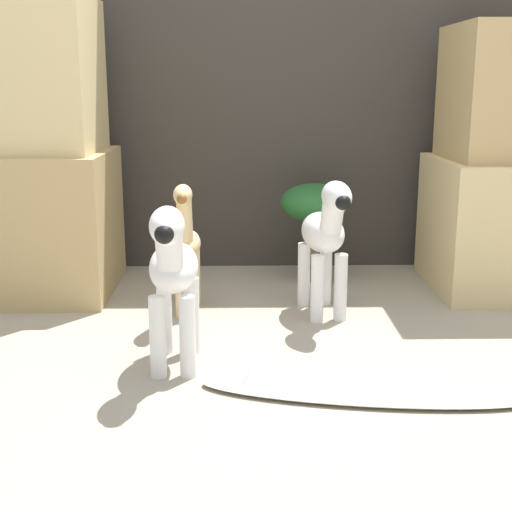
{
  "coord_description": "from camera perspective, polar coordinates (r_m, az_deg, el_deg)",
  "views": [
    {
      "loc": [
        -0.15,
        -2.03,
        0.96
      ],
      "look_at": [
        -0.1,
        0.6,
        0.32
      ],
      "focal_mm": 50.0,
      "sensor_mm": 36.0,
      "label": 1
    }
  ],
  "objects": [
    {
      "name": "wall_back",
      "position": [
        3.77,
        1.17,
        15.82
      ],
      "size": [
        6.4,
        0.08,
        2.2
      ],
      "color": "#38332D",
      "rests_on": "ground_plane"
    },
    {
      "name": "zebra_right",
      "position": [
        2.95,
        5.58,
        1.67
      ],
      "size": [
        0.21,
        0.47,
        0.59
      ],
      "color": "white",
      "rests_on": "ground_plane"
    },
    {
      "name": "zebra_left",
      "position": [
        2.39,
        -6.68,
        -1.22
      ],
      "size": [
        0.17,
        0.46,
        0.59
      ],
      "color": "white",
      "rests_on": "ground_plane"
    },
    {
      "name": "surfboard",
      "position": [
        2.31,
        8.45,
        -10.52
      ],
      "size": [
        1.07,
        0.39,
        0.07
      ],
      "color": "silver",
      "rests_on": "ground_plane"
    },
    {
      "name": "rock_pillar_right",
      "position": [
        3.5,
        18.85,
        6.32
      ],
      "size": [
        0.57,
        0.69,
        1.22
      ],
      "color": "#DBC184",
      "rests_on": "ground_plane"
    },
    {
      "name": "potted_palm_front",
      "position": [
        3.51,
        4.72,
        3.91
      ],
      "size": [
        0.34,
        0.34,
        0.48
      ],
      "color": "black",
      "rests_on": "ground_plane"
    },
    {
      "name": "giraffe_figurine",
      "position": [
        2.98,
        -5.6,
        1.4
      ],
      "size": [
        0.12,
        0.4,
        0.57
      ],
      "color": "#E0C184",
      "rests_on": "ground_plane"
    },
    {
      "name": "ground_plane",
      "position": [
        2.25,
        2.82,
        -11.57
      ],
      "size": [
        14.0,
        14.0,
        0.0
      ],
      "primitive_type": "plane",
      "color": "#9E937F"
    },
    {
      "name": "rock_pillar_left",
      "position": [
        3.41,
        -16.45,
        7.26
      ],
      "size": [
        0.57,
        0.69,
        1.33
      ],
      "color": "tan",
      "rests_on": "ground_plane"
    }
  ]
}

